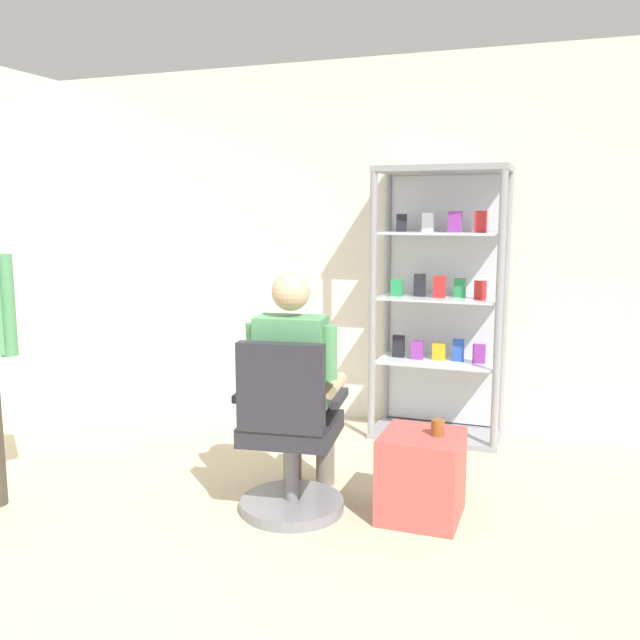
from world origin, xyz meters
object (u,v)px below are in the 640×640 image
Objects in this scene: display_cabinet_main at (441,302)px; tea_glass at (438,427)px; seated_shopkeeper at (296,377)px; office_chair at (289,443)px; storage_crate at (421,476)px.

tea_glass is at bearing -80.08° from display_cabinet_main.
seated_shopkeeper is 0.79m from tea_glass.
office_chair is 0.72m from storage_crate.
tea_glass is (0.76, 0.06, -0.22)m from seated_shopkeeper.
display_cabinet_main is 1.56m from seated_shopkeeper.
storage_crate is (0.17, -1.40, -0.74)m from display_cabinet_main.
seated_shopkeeper is 15.26× the size of tea_glass.
display_cabinet_main reaches higher than storage_crate.
display_cabinet_main reaches higher than tea_glass.
seated_shopkeeper is at bearing -109.73° from display_cabinet_main.
office_chair is 0.78m from tea_glass.
display_cabinet_main is 1.98× the size of office_chair.
office_chair reaches higher than tea_glass.
display_cabinet_main is at bearing 99.92° from tea_glass.
office_chair reaches higher than storage_crate.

